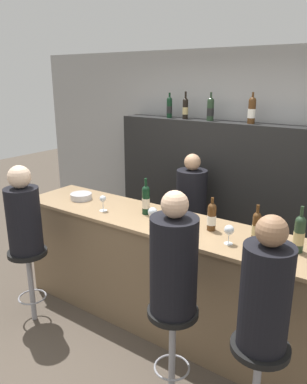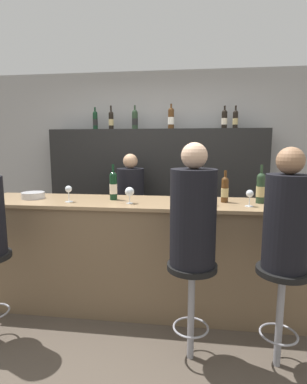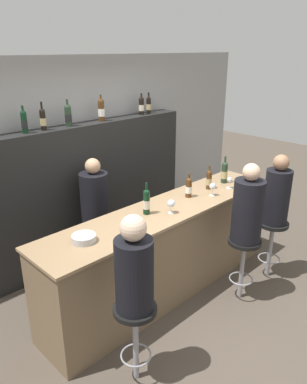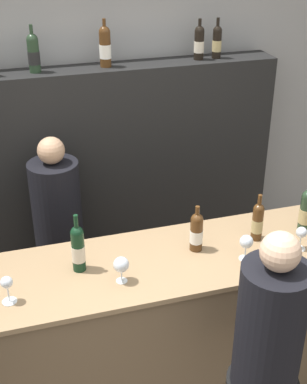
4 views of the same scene
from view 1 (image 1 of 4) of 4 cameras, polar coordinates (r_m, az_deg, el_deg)
name	(u,v)px [view 1 (image 1 of 4)]	position (r m, az deg, el deg)	size (l,w,h in m)	color
ground_plane	(147,340)	(3.64, -1.00, -21.67)	(16.00, 16.00, 0.00)	#4C4238
wall_back	(239,162)	(4.60, 12.90, 4.43)	(6.40, 0.05, 2.60)	#9E9E9E
bar_counter	(166,274)	(3.55, 1.97, -12.40)	(3.13, 0.66, 1.06)	brown
back_bar_cabinet	(229,199)	(4.50, 11.47, -1.06)	(2.94, 0.28, 1.80)	black
wine_bottle_counter_0	(146,200)	(3.45, -1.17, -1.16)	(0.07, 0.07, 0.34)	black
wine_bottle_counter_1	(212,217)	(3.13, 8.86, -3.71)	(0.07, 0.07, 0.28)	#4C2D14
wine_bottle_counter_2	(256,226)	(3.00, 15.40, -5.07)	(0.07, 0.07, 0.30)	#4C2D14
wine_bottle_counter_3	(299,234)	(2.91, 21.32, -5.93)	(0.08, 0.08, 0.35)	#233823
wine_bottle_backbar_0	(169,107)	(4.70, 2.44, 12.79)	(0.07, 0.07, 0.30)	black
wine_bottle_backbar_1	(185,108)	(4.58, 4.88, 12.62)	(0.07, 0.07, 0.32)	black
wine_bottle_backbar_2	(210,109)	(4.43, 8.67, 12.40)	(0.08, 0.08, 0.32)	#233823
wine_bottle_backbar_3	(252,110)	(4.23, 14.75, 11.97)	(0.08, 0.08, 0.33)	#4C2D14
wine_glass_0	(103,200)	(3.57, -7.72, -1.19)	(0.07, 0.07, 0.15)	silver
wine_glass_1	(153,212)	(3.23, -0.13, -3.13)	(0.08, 0.08, 0.15)	silver
wine_glass_2	(229,230)	(2.90, 11.45, -5.77)	(0.08, 0.08, 0.15)	silver
wine_glass_3	(274,242)	(2.80, 17.88, -7.29)	(0.07, 0.07, 0.14)	silver
metal_bowl	(81,196)	(3.97, -10.97, -0.66)	(0.22, 0.22, 0.06)	#B7B7BC
bar_stool_left	(29,267)	(3.77, -18.43, -10.74)	(0.36, 0.36, 0.74)	gray
guest_seated_left	(23,215)	(3.57, -19.21, -3.28)	(0.30, 0.30, 0.81)	black
bar_stool_middle	(173,330)	(2.82, 2.92, -20.20)	(0.36, 0.36, 0.74)	gray
guest_seated_middle	(174,261)	(2.53, 3.11, -10.43)	(0.32, 0.32, 0.86)	black
bar_stool_right	(258,367)	(2.62, 15.64, -24.29)	(0.36, 0.36, 0.74)	gray
guest_seated_right	(266,291)	(2.31, 16.72, -14.31)	(0.29, 0.29, 0.83)	black
bartender	(191,222)	(4.34, 5.67, -4.61)	(0.34, 0.34, 1.48)	black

